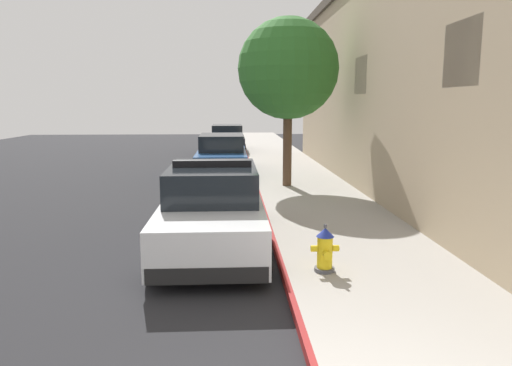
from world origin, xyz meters
TOP-DOWN VIEW (x-y plane):
  - ground_plane at (-4.50, 10.00)m, footprint 28.18×60.00m
  - sidewalk_pavement at (1.50, 10.00)m, footprint 3.00×60.00m
  - curb_painted_edge at (-0.04, 10.00)m, footprint 0.08×60.00m
  - storefront_building at (5.54, 11.00)m, footprint 5.33×22.54m
  - police_cruiser at (-1.22, 5.65)m, footprint 1.94×4.84m
  - parked_car_silver_ahead at (-1.21, 15.03)m, footprint 1.94×4.84m
  - parked_car_dark_far at (-1.06, 23.50)m, footprint 1.94×4.84m
  - fire_hydrant at (0.59, 3.82)m, footprint 0.44×0.40m
  - street_tree at (0.93, 11.76)m, footprint 3.12×3.12m

SIDE VIEW (x-z plane):
  - ground_plane at x=-4.50m, z-range -0.20..0.00m
  - sidewalk_pavement at x=1.50m, z-range 0.00..0.14m
  - curb_painted_edge at x=-0.04m, z-range 0.00..0.14m
  - fire_hydrant at x=0.59m, z-range 0.11..0.87m
  - parked_car_silver_ahead at x=-1.21m, z-range -0.04..1.52m
  - parked_car_dark_far at x=-1.06m, z-range -0.04..1.52m
  - police_cruiser at x=-1.22m, z-range -0.10..1.58m
  - storefront_building at x=5.54m, z-range 0.01..6.85m
  - street_tree at x=0.93m, z-range 1.17..6.40m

